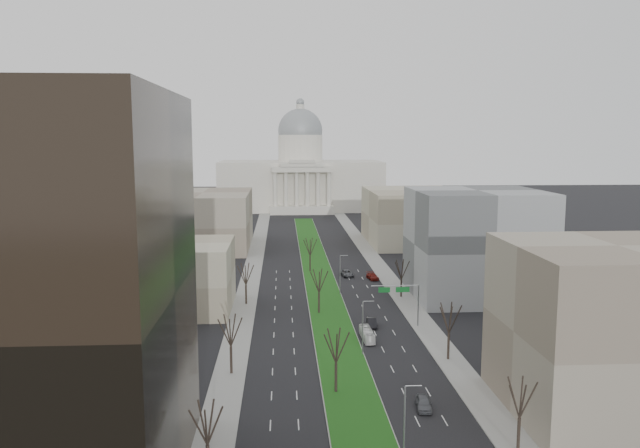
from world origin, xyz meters
name	(u,v)px	position (x,y,z in m)	size (l,w,h in m)	color
ground	(318,272)	(0.00, 120.00, 0.00)	(600.00, 600.00, 0.00)	black
median	(318,272)	(0.00, 118.99, 0.10)	(8.00, 222.03, 0.20)	#999993
sidewalk_left	(247,296)	(-17.50, 95.00, 0.07)	(5.00, 330.00, 0.15)	gray
sidewalk_right	(400,293)	(17.50, 95.00, 0.07)	(5.00, 330.00, 0.15)	gray
capitol	(301,177)	(0.00, 269.59, 16.31)	(80.00, 46.00, 55.00)	beige
building_beige_left	(168,276)	(-33.00, 85.00, 7.00)	(26.00, 22.00, 14.00)	tan
building_tan_right	(612,330)	(33.00, 32.00, 11.00)	(26.00, 24.00, 22.00)	gray
building_grey_right	(476,244)	(34.00, 92.00, 12.00)	(28.00, 26.00, 24.00)	slate
building_far_left	(203,220)	(-35.00, 160.00, 9.00)	(30.00, 40.00, 18.00)	gray
building_far_right	(413,216)	(35.00, 165.00, 9.00)	(30.00, 40.00, 18.00)	tan
tree_left_near	(207,422)	(-17.20, 18.00, 6.61)	(5.10, 5.10, 9.18)	black
tree_left_mid	(231,329)	(-17.20, 48.00, 7.00)	(5.40, 5.40, 9.72)	black
tree_left_far	(246,273)	(-17.20, 88.00, 6.84)	(5.28, 5.28, 9.50)	black
tree_right_near	(520,397)	(17.20, 22.00, 6.69)	(5.16, 5.16, 9.29)	black
tree_right_mid	(449,317)	(17.20, 52.00, 7.16)	(5.52, 5.52, 9.94)	black
tree_right_far	(402,269)	(17.20, 92.00, 6.53)	(5.04, 5.04, 9.07)	black
tree_median_a	(336,345)	(-2.00, 40.00, 7.00)	(5.40, 5.40, 9.72)	black
tree_median_b	(319,280)	(-2.00, 80.00, 7.00)	(5.40, 5.40, 9.72)	black
tree_median_c	(310,246)	(-2.00, 120.00, 7.00)	(5.40, 5.40, 9.72)	black
streetlamp_median_a	(405,424)	(3.76, 20.00, 4.81)	(1.90, 0.20, 9.16)	gray
streetlamp_median_b	(363,327)	(3.76, 55.00, 4.81)	(1.90, 0.20, 9.16)	gray
streetlamp_median_c	(340,274)	(3.76, 95.00, 4.81)	(1.90, 0.20, 9.16)	gray
mast_arm_signs	(404,295)	(13.49, 70.03, 6.11)	(9.12, 0.24, 8.09)	gray
car_grey_near	(424,403)	(9.10, 34.09, 0.81)	(1.92, 4.76, 1.62)	#52545A
car_black	(372,323)	(7.43, 70.29, 0.80)	(1.70, 4.88, 1.61)	black
car_red	(372,276)	(13.34, 110.09, 0.77)	(2.17, 5.33, 1.55)	maroon
car_grey_far	(347,273)	(7.25, 114.13, 0.79)	(2.63, 5.69, 1.58)	#47494E
box_van	(367,334)	(5.50, 62.72, 1.03)	(1.74, 7.42, 2.07)	white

